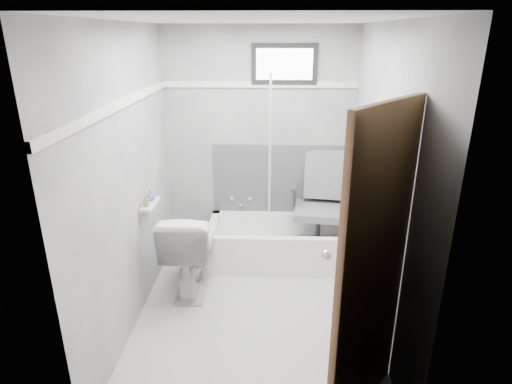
{
  "coord_description": "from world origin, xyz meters",
  "views": [
    {
      "loc": [
        0.13,
        -3.17,
        2.32
      ],
      "look_at": [
        0.0,
        0.35,
        1.0
      ],
      "focal_mm": 30.0,
      "sensor_mm": 36.0,
      "label": 1
    }
  ],
  "objects_px": {
    "soap_bottle_a": "(146,200)",
    "soap_bottle_b": "(150,195)",
    "office_chair": "(319,204)",
    "door": "(434,305)",
    "toilet": "(190,249)",
    "bathtub": "(279,242)"
  },
  "relations": [
    {
      "from": "soap_bottle_a",
      "to": "soap_bottle_b",
      "type": "bearing_deg",
      "value": 90.0
    },
    {
      "from": "office_chair",
      "to": "door",
      "type": "xyz_separation_m",
      "value": [
        0.34,
        -2.26,
        0.36
      ]
    },
    {
      "from": "office_chair",
      "to": "soap_bottle_a",
      "type": "height_order",
      "value": "office_chair"
    },
    {
      "from": "soap_bottle_b",
      "to": "door",
      "type": "bearing_deg",
      "value": -40.17
    },
    {
      "from": "door",
      "to": "toilet",
      "type": "bearing_deg",
      "value": 133.92
    },
    {
      "from": "door",
      "to": "bathtub",
      "type": "bearing_deg",
      "value": 108.75
    },
    {
      "from": "bathtub",
      "to": "door",
      "type": "height_order",
      "value": "door"
    },
    {
      "from": "toilet",
      "to": "door",
      "type": "bearing_deg",
      "value": 133.58
    },
    {
      "from": "bathtub",
      "to": "soap_bottle_a",
      "type": "bearing_deg",
      "value": -148.07
    },
    {
      "from": "toilet",
      "to": "soap_bottle_a",
      "type": "bearing_deg",
      "value": 29.1
    },
    {
      "from": "door",
      "to": "office_chair",
      "type": "bearing_deg",
      "value": 98.64
    },
    {
      "from": "toilet",
      "to": "soap_bottle_b",
      "type": "height_order",
      "value": "soap_bottle_b"
    },
    {
      "from": "bathtub",
      "to": "soap_bottle_b",
      "type": "xyz_separation_m",
      "value": [
        -1.17,
        -0.59,
        0.75
      ]
    },
    {
      "from": "office_chair",
      "to": "toilet",
      "type": "distance_m",
      "value": 1.41
    },
    {
      "from": "toilet",
      "to": "door",
      "type": "distance_m",
      "value": 2.38
    },
    {
      "from": "bathtub",
      "to": "toilet",
      "type": "relative_size",
      "value": 1.83
    },
    {
      "from": "toilet",
      "to": "soap_bottle_b",
      "type": "bearing_deg",
      "value": 6.89
    },
    {
      "from": "office_chair",
      "to": "toilet",
      "type": "xyz_separation_m",
      "value": [
        -1.26,
        -0.6,
        -0.23
      ]
    },
    {
      "from": "office_chair",
      "to": "toilet",
      "type": "bearing_deg",
      "value": -147.0
    },
    {
      "from": "office_chair",
      "to": "soap_bottle_b",
      "type": "xyz_separation_m",
      "value": [
        -1.58,
        -0.64,
        0.32
      ]
    },
    {
      "from": "toilet",
      "to": "office_chair",
      "type": "bearing_deg",
      "value": -154.87
    },
    {
      "from": "bathtub",
      "to": "toilet",
      "type": "bearing_deg",
      "value": -147.17
    }
  ]
}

